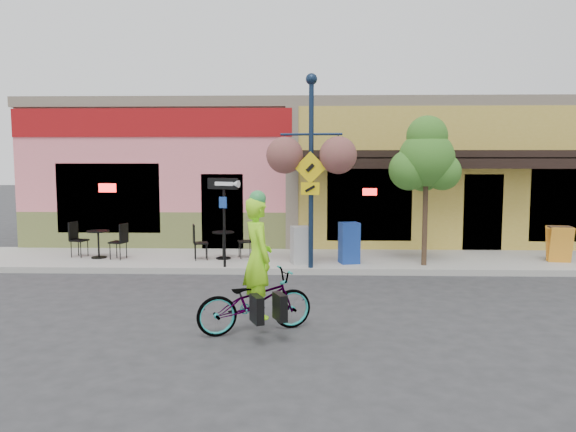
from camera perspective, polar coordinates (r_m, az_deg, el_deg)
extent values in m
plane|color=#2D2D30|center=(12.84, 4.53, -6.47)|extent=(90.00, 90.00, 0.00)
cube|color=#9E9B93|center=(14.78, 4.16, -4.53)|extent=(24.00, 3.00, 0.15)
cube|color=#A8A59E|center=(13.36, 4.42, -5.65)|extent=(24.00, 0.12, 0.15)
imported|color=maroon|center=(8.96, -3.37, -8.65)|extent=(1.98, 1.33, 0.99)
imported|color=#9CFF1A|center=(8.86, -3.07, -5.83)|extent=(0.68, 0.81, 1.89)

